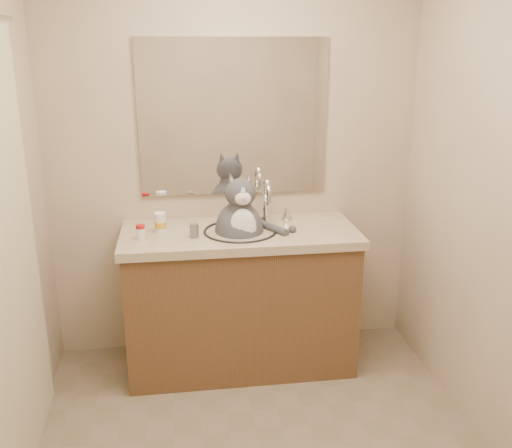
{
  "coord_description": "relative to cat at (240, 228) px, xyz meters",
  "views": [
    {
      "loc": [
        -0.34,
        -2.09,
        1.87
      ],
      "look_at": [
        0.05,
        0.65,
        0.99
      ],
      "focal_mm": 40.0,
      "sensor_mm": 36.0,
      "label": 1
    }
  ],
  "objects": [
    {
      "name": "room",
      "position": [
        0.0,
        -0.95,
        0.33
      ],
      "size": [
        2.22,
        2.52,
        2.42
      ],
      "color": "#816E59",
      "rests_on": "ground"
    },
    {
      "name": "vanity",
      "position": [
        0.0,
        0.02,
        -0.43
      ],
      "size": [
        1.34,
        0.59,
        1.12
      ],
      "color": "brown",
      "rests_on": "ground"
    },
    {
      "name": "mirror",
      "position": [
        0.0,
        0.29,
        0.58
      ],
      "size": [
        1.1,
        0.02,
        0.9
      ],
      "primitive_type": "cube",
      "color": "white",
      "rests_on": "room"
    },
    {
      "name": "cat",
      "position": [
        0.0,
        0.0,
        0.0
      ],
      "size": [
        0.42,
        0.33,
        0.55
      ],
      "rotation": [
        0.0,
        0.0,
        0.1
      ],
      "color": "#46474B",
      "rests_on": "vanity"
    },
    {
      "name": "pill_bottle_redcap",
      "position": [
        -0.55,
        -0.06,
        0.02
      ],
      "size": [
        0.05,
        0.05,
        0.08
      ],
      "rotation": [
        0.0,
        0.0,
        -0.04
      ],
      "color": "white",
      "rests_on": "vanity"
    },
    {
      "name": "pill_bottle_orange",
      "position": [
        -0.44,
        0.04,
        0.04
      ],
      "size": [
        0.07,
        0.07,
        0.12
      ],
      "rotation": [
        0.0,
        0.0,
        -0.05
      ],
      "color": "white",
      "rests_on": "vanity"
    },
    {
      "name": "grey_canister",
      "position": [
        -0.26,
        -0.07,
        0.02
      ],
      "size": [
        0.05,
        0.05,
        0.08
      ],
      "rotation": [
        0.0,
        0.0,
        0.12
      ],
      "color": "slate",
      "rests_on": "vanity"
    }
  ]
}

